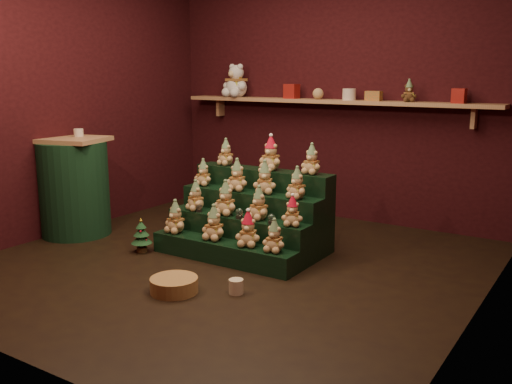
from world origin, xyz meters
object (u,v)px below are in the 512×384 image
Objects in this scene: snow_globe_a at (199,208)px; white_bear at (236,76)px; riser_tier_front at (223,252)px; snow_globe_c at (271,219)px; mug_left at (166,280)px; wicker_basket at (174,285)px; side_table at (74,187)px; mini_christmas_tree at (141,235)px; brown_bear at (409,91)px; mug_right at (236,286)px; snow_globe_b at (239,213)px.

white_bear is at bearing 113.67° from snow_globe_a.
snow_globe_c is at bearing 21.99° from riser_tier_front.
white_bear reaches higher than snow_globe_c.
white_bear reaches higher than riser_tier_front.
wicker_basket is at bearing -23.88° from mug_left.
snow_globe_a is at bearing -3.61° from side_table.
snow_globe_c is at bearing 0.00° from snow_globe_a.
brown_bear reaches higher than mini_christmas_tree.
mini_christmas_tree is 1.34m from mug_right.
side_table is (-1.82, -0.26, 0.08)m from snow_globe_b.
mini_christmas_tree is (-0.78, -0.18, 0.07)m from riser_tier_front.
mug_left is (-0.03, -0.70, -0.04)m from riser_tier_front.
mug_right is at bearing -25.17° from side_table.
mug_left is 0.20× the size of white_bear.
snow_globe_c reaches higher than riser_tier_front.
mini_christmas_tree is 1.06m from wicker_basket.
white_bear reaches higher than mug_left.
snow_globe_c is at bearing -135.61° from brown_bear.
wicker_basket reaches higher than mug_right.
brown_bear reaches higher than mug_left.
riser_tier_front is 12.77× the size of mug_right.
brown_bear is at bearing 61.37° from snow_globe_b.
mini_christmas_tree is at bearing -157.67° from brown_bear.
side_table is 4.62× the size of brown_bear.
riser_tier_front is at bearing 87.43° from mug_left.
riser_tier_front reaches higher than mug_right.
wicker_basket is 3.04m from brown_bear.
snow_globe_b is at bearing 122.64° from mug_right.
brown_bear is (2.07, 0.00, -0.13)m from white_bear.
white_bear reaches higher than wicker_basket.
white_bear reaches higher than side_table.
mug_right is at bearing -127.48° from brown_bear.
snow_globe_b is 0.43× the size of brown_bear.
snow_globe_b is 2.33m from white_bear.
mini_christmas_tree reaches higher than mug_left.
riser_tier_front is 16.28× the size of snow_globe_c.
wicker_basket is at bearing -33.91° from side_table.
mug_left is at bearing -68.08° from snow_globe_a.
riser_tier_front is at bearing -113.25° from snow_globe_b.
side_table is 3.46m from brown_bear.
snow_globe_b is at bearing 0.00° from snow_globe_a.
mug_left is at bearing -162.97° from mug_right.
snow_globe_c is 1.02m from mug_left.
mini_christmas_tree is 0.90× the size of wicker_basket.
snow_globe_c is 0.78× the size of mug_right.
brown_bear is at bearing 68.25° from mug_left.
side_table reaches higher than snow_globe_a.
wicker_basket is at bearing -87.52° from snow_globe_b.
side_table is 2.35m from mug_right.
side_table is at bearing -169.20° from snow_globe_a.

